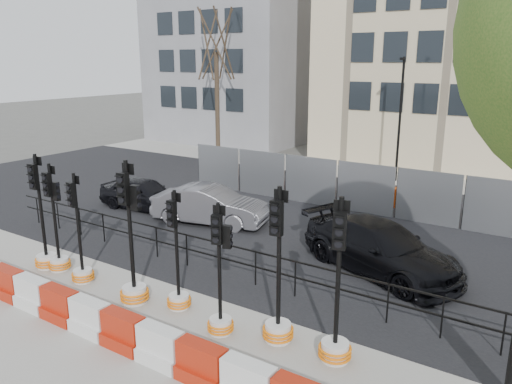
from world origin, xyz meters
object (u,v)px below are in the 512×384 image
Objects in this scene: car_a at (144,194)px; car_c at (380,248)px; traffic_signal_a at (45,245)px; traffic_signal_h at (336,329)px; traffic_signal_d at (133,271)px.

car_c is at bearing -97.76° from car_a.
traffic_signal_a is 0.63× the size of car_c.
traffic_signal_h is 0.64× the size of car_c.
car_c is (4.42, 5.20, -0.14)m from traffic_signal_d.
traffic_signal_d is 1.06× the size of traffic_signal_h.
traffic_signal_d is 8.21m from car_a.
car_a is at bearing 107.55° from car_c.
traffic_signal_a is 0.93× the size of traffic_signal_d.
traffic_signal_h reaches higher than car_c.
traffic_signal_a is 0.86× the size of car_a.
traffic_signal_h is (5.20, 0.46, -0.16)m from traffic_signal_d.
car_c is at bearing 43.82° from traffic_signal_d.
car_c reaches higher than car_a.
traffic_signal_d is (3.75, -0.12, 0.17)m from traffic_signal_a.
traffic_signal_a is 6.11m from car_a.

